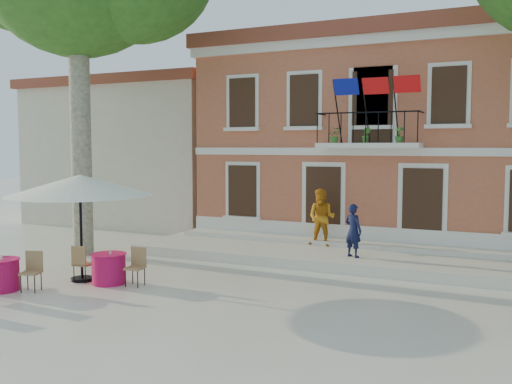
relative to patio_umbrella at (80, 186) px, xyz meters
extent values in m
plane|color=beige|center=(3.87, 0.81, -2.47)|extent=(90.00, 90.00, 0.00)
cube|color=#BC6244|center=(5.87, 10.81, 1.03)|extent=(13.00, 8.00, 7.00)
cube|color=brown|center=(5.87, 10.81, 4.78)|extent=(13.50, 8.50, 0.50)
cube|color=silver|center=(5.87, 6.86, 4.38)|extent=(13.30, 0.35, 0.35)
cube|color=silver|center=(5.87, 6.36, 1.03)|extent=(3.20, 0.90, 0.15)
cube|color=black|center=(5.87, 5.96, 2.03)|extent=(3.20, 0.04, 0.04)
cube|color=#0C158E|center=(4.97, 5.61, 2.78)|extent=(0.76, 0.27, 0.47)
cube|color=red|center=(5.87, 5.61, 2.78)|extent=(0.76, 0.29, 0.47)
cube|color=red|center=(6.77, 5.61, 2.78)|extent=(0.76, 0.27, 0.47)
imported|color=#26591E|center=(4.87, 6.06, 1.35)|extent=(0.43, 0.37, 0.48)
imported|color=#26591E|center=(5.87, 6.06, 1.35)|extent=(0.26, 0.21, 0.48)
imported|color=#26591E|center=(6.87, 6.06, 1.35)|extent=(0.27, 0.27, 0.48)
cube|color=beige|center=(-5.63, 11.81, 0.53)|extent=(9.00, 9.00, 6.00)
cube|color=brown|center=(-5.63, 11.81, 3.73)|extent=(9.40, 9.40, 0.40)
cube|color=silver|center=(5.87, 5.21, -2.32)|extent=(14.00, 3.40, 0.30)
cylinder|color=#A59E84|center=(-2.51, 2.85, 1.59)|extent=(0.64, 0.64, 8.11)
cylinder|color=black|center=(0.00, 0.00, -2.43)|extent=(0.58, 0.58, 0.08)
cylinder|color=black|center=(0.00, 0.00, -1.25)|extent=(0.07, 0.07, 2.43)
cone|color=white|center=(0.00, 0.00, 0.01)|extent=(3.69, 3.69, 0.53)
imported|color=#0F1434|center=(5.91, 4.57, -1.40)|extent=(0.66, 0.56, 1.53)
imported|color=#C77C17|center=(4.52, 5.90, -1.25)|extent=(0.91, 0.71, 1.83)
cylinder|color=#C91256|center=(-1.03, -1.64, -2.09)|extent=(0.84, 0.84, 0.75)
cylinder|color=#C91256|center=(-1.03, -1.64, -1.71)|extent=(0.90, 0.90, 0.02)
cube|color=#A78A53|center=(-0.33, -1.38, -1.99)|extent=(0.54, 0.54, 0.95)
cube|color=#A78A53|center=(-1.61, -1.16, -1.99)|extent=(0.59, 0.59, 0.95)
cylinder|color=#C91256|center=(0.85, 0.03, -2.09)|extent=(0.84, 0.84, 0.75)
cylinder|color=#C91256|center=(0.85, 0.03, -1.71)|extent=(0.90, 0.90, 0.02)
cube|color=#A78A53|center=(1.60, 0.12, -1.99)|extent=(0.47, 0.47, 0.95)
cube|color=#A78A53|center=(0.11, -0.06, -1.99)|extent=(0.47, 0.47, 0.95)
camera|label=1|loc=(10.25, -11.24, 1.00)|focal=40.00mm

